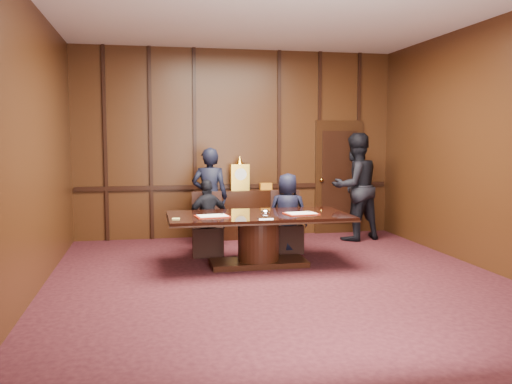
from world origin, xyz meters
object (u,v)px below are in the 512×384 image
witness_right (355,187)px  signatory_left (208,218)px  sideboard (240,212)px  witness_left (210,197)px  conference_table (259,231)px  signatory_right (288,213)px

witness_right → signatory_left: bearing=1.1°
sideboard → witness_left: witness_left is taller
witness_left → sideboard: bearing=-124.0°
conference_table → signatory_right: bearing=50.9°
signatory_right → witness_left: (-1.17, 0.81, 0.20)m
conference_table → witness_right: bearing=37.5°
signatory_left → witness_right: bearing=179.0°
signatory_left → witness_left: size_ratio=0.71×
sideboard → conference_table: size_ratio=0.61×
signatory_left → witness_left: bearing=-116.6°
sideboard → signatory_right: sideboard is taller
sideboard → conference_table: 2.22m
conference_table → witness_left: 1.73m
sideboard → conference_table: (-0.10, -2.22, 0.02)m
sideboard → signatory_right: (0.55, -1.42, 0.16)m
signatory_left → sideboard: bearing=-135.7°
witness_left → witness_right: witness_right is taller
sideboard → signatory_left: size_ratio=1.32×
sideboard → signatory_left: bearing=-117.9°
signatory_left → witness_left: witness_left is taller
conference_table → signatory_left: bearing=129.1°
signatory_right → witness_left: size_ratio=0.76×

